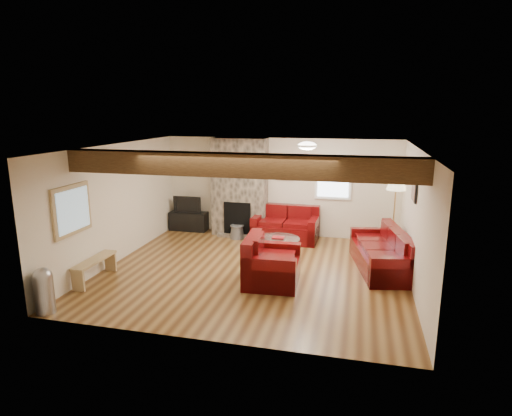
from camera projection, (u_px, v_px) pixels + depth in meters
The scene contains 18 objects.
room at pixel (254, 211), 8.37m from camera, with size 8.00×8.00×8.00m.
oak_beam at pixel (235, 165), 6.95m from camera, with size 6.00×0.36×0.38m, color black.
chimney_breast at pixel (240, 188), 10.97m from camera, with size 1.40×0.67×2.50m.
back_window at pixel (333, 178), 10.56m from camera, with size 0.90×0.08×1.10m, color white, non-canonical shape.
hatch_window at pixel (72, 210), 7.59m from camera, with size 0.08×1.00×0.90m, color tan, non-canonical shape.
ceiling_dome at pixel (307, 147), 8.75m from camera, with size 0.40×0.40×0.18m, color #EEE0CB, non-canonical shape.
artwork_back at pixel (286, 170), 10.80m from camera, with size 0.42×0.06×0.52m, color black, non-canonical shape.
artwork_right at pixel (414, 190), 7.86m from camera, with size 0.06×0.55×0.42m, color black, non-canonical shape.
sofa_three at pixel (381, 250), 8.67m from camera, with size 2.12×0.89×0.82m, color #410704, non-canonical shape.
loveseat at pixel (286, 224), 10.61m from camera, with size 1.59×0.91×0.84m, color #410704, non-canonical shape.
armchair_red at pixel (272, 260), 7.96m from camera, with size 1.11×0.97×0.90m, color #410704, non-canonical shape.
coffee_table at pixel (278, 248), 9.35m from camera, with size 0.94×0.94×0.49m.
tv_cabinet at pixel (189, 221), 11.55m from camera, with size 1.00×0.40×0.50m, color black.
television at pixel (188, 204), 11.45m from camera, with size 0.77×0.10×0.44m, color black.
floor_lamp at pixel (396, 187), 9.77m from camera, with size 0.44×0.44×1.70m.
pine_bench at pixel (95, 270), 8.14m from camera, with size 0.26×1.13×0.42m, color tan, non-canonical shape.
pedal_bin at pixel (44, 290), 6.80m from camera, with size 0.31×0.31×0.77m, color #A7A8AD, non-canonical shape.
coal_bucket at pixel (237, 232), 10.84m from camera, with size 0.37×0.37×0.35m, color slate, non-canonical shape.
Camera 1 is at (1.97, -7.90, 3.18)m, focal length 30.00 mm.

